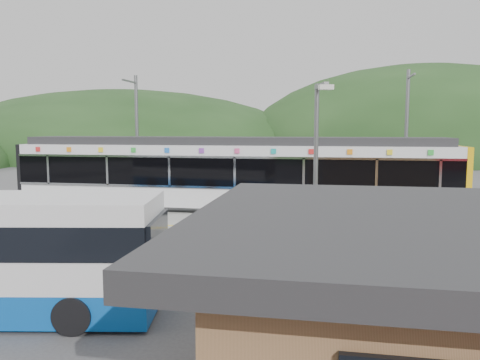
# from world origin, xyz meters

# --- Properties ---
(ground) EXTENTS (120.00, 120.00, 0.00)m
(ground) POSITION_xyz_m (0.00, 0.00, 0.00)
(ground) COLOR #4C4C4F
(ground) RESTS_ON ground
(hills) EXTENTS (146.00, 149.00, 26.00)m
(hills) POSITION_xyz_m (6.19, 5.29, 0.00)
(hills) COLOR #1E3D19
(hills) RESTS_ON ground
(platform) EXTENTS (26.00, 3.20, 0.30)m
(platform) POSITION_xyz_m (0.00, 3.30, 0.15)
(platform) COLOR #9E9E99
(platform) RESTS_ON ground
(yellow_line) EXTENTS (26.00, 0.10, 0.01)m
(yellow_line) POSITION_xyz_m (0.00, 2.00, 0.30)
(yellow_line) COLOR yellow
(yellow_line) RESTS_ON platform
(train) EXTENTS (20.44, 3.01, 3.74)m
(train) POSITION_xyz_m (-1.25, 6.00, 2.06)
(train) COLOR black
(train) RESTS_ON ground
(catenary_mast_west) EXTENTS (0.18, 1.80, 7.00)m
(catenary_mast_west) POSITION_xyz_m (-7.00, 8.56, 3.65)
(catenary_mast_west) COLOR slate
(catenary_mast_west) RESTS_ON ground
(catenary_mast_east) EXTENTS (0.18, 1.80, 7.00)m
(catenary_mast_east) POSITION_xyz_m (7.00, 8.56, 3.65)
(catenary_mast_east) COLOR slate
(catenary_mast_east) RESTS_ON ground
(lamp_post) EXTENTS (0.39, 0.99, 5.30)m
(lamp_post) POSITION_xyz_m (2.89, -3.11, 3.18)
(lamp_post) COLOR slate
(lamp_post) RESTS_ON ground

